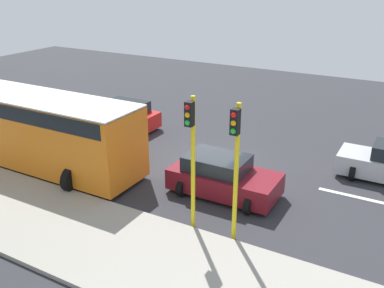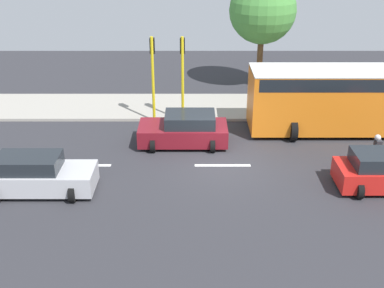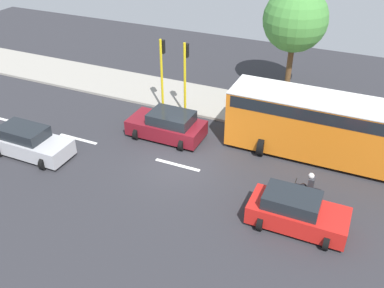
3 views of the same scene
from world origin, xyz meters
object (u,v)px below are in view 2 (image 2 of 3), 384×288
Objects in this scene: street_tree_center at (263,10)px; car_silver at (37,175)px; pedestrian_near_signal at (344,93)px; traffic_light_midblock at (153,68)px; car_maroon at (185,130)px; city_bus at (364,96)px; motorcycle at (373,154)px; traffic_light_corner at (183,68)px.

car_silver is at bearing 142.02° from street_tree_center.
pedestrian_near_signal is 0.25× the size of street_tree_center.
car_maroon is at bearing -148.62° from traffic_light_midblock.
car_maroon is at bearing 99.94° from city_bus.
car_silver is 2.79× the size of motorcycle.
motorcycle is at bearing -162.53° from street_tree_center.
street_tree_center reaches higher than traffic_light_midblock.
traffic_light_corner is (2.63, 0.13, 2.22)m from car_maroon.
traffic_light_corner is at bearing 2.73° from car_maroon.
motorcycle is 6.72m from pedestrian_near_signal.
car_maroon is at bearing 116.53° from pedestrian_near_signal.
car_silver is at bearing 128.06° from car_maroon.
traffic_light_midblock reaches higher than pedestrian_near_signal.
motorcycle is at bearing -81.71° from car_silver.
car_maroon is 3.44m from traffic_light_corner.
car_maroon is 3.79m from traffic_light_midblock.
city_bus is at bearing -96.15° from traffic_light_midblock.
car_silver is 0.63× the size of street_tree_center.
city_bus is at bearing -9.96° from motorcycle.
car_maroon is at bearing -51.94° from car_silver.
traffic_light_corner is at bearing 100.75° from pedestrian_near_signal.
street_tree_center is at bearing -37.96° from traffic_light_corner.
pedestrian_near_signal is at bearing -136.77° from street_tree_center.
pedestrian_near_signal is (4.28, -8.56, 0.35)m from car_maroon.
street_tree_center reaches higher than car_silver.
traffic_light_corner is at bearing -90.00° from traffic_light_midblock.
street_tree_center is (10.99, 3.46, 4.07)m from motorcycle.
pedestrian_near_signal is (6.68, -0.59, 0.42)m from motorcycle.
car_silver is 2.52× the size of pedestrian_near_signal.
motorcycle reaches higher than car_maroon.
traffic_light_corner is 0.67× the size of street_tree_center.
motorcycle is at bearing -121.85° from traffic_light_corner.
street_tree_center is at bearing -37.98° from car_silver.
motorcycle is 0.91× the size of pedestrian_near_signal.
city_bus is 2.87m from pedestrian_near_signal.
street_tree_center reaches higher than motorcycle.
car_silver is at bearing 98.29° from motorcycle.
pedestrian_near_signal is at bearing -79.25° from traffic_light_corner.
car_maroon is 0.91× the size of traffic_light_midblock.
car_maroon is 8.87m from city_bus.
traffic_light_midblock is at bearing 83.85° from city_bus.
traffic_light_corner reaches higher than city_bus.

